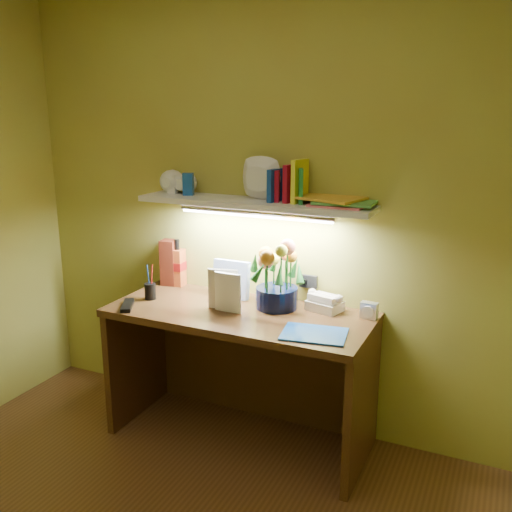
{
  "coord_description": "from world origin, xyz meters",
  "views": [
    {
      "loc": [
        1.27,
        -1.34,
        1.79
      ],
      "look_at": [
        0.03,
        1.35,
        1.02
      ],
      "focal_mm": 40.0,
      "sensor_mm": 36.0,
      "label": 1
    }
  ],
  "objects": [
    {
      "name": "desk_clock",
      "position": [
        0.65,
        1.38,
        0.79
      ],
      "size": [
        0.09,
        0.05,
        0.09
      ],
      "primitive_type": "cube",
      "rotation": [
        0.0,
        0.0,
        -0.09
      ],
      "color": "silver",
      "rests_on": "desk"
    },
    {
      "name": "desk_book_a",
      "position": [
        -0.17,
        1.18,
        0.86
      ],
      "size": [
        0.16,
        0.05,
        0.22
      ],
      "primitive_type": "imported",
      "rotation": [
        0.0,
        0.0,
        0.2
      ],
      "color": "beige",
      "rests_on": "desk"
    },
    {
      "name": "blue_folder",
      "position": [
        0.47,
        1.06,
        0.75
      ],
      "size": [
        0.33,
        0.27,
        0.01
      ],
      "primitive_type": "cube",
      "rotation": [
        0.0,
        0.0,
        0.16
      ],
      "color": "#1954B2",
      "rests_on": "desk"
    },
    {
      "name": "pen_cup",
      "position": [
        -0.54,
        1.17,
        0.83
      ],
      "size": [
        0.07,
        0.07,
        0.15
      ],
      "primitive_type": "cylinder",
      "rotation": [
        0.0,
        0.0,
        0.09
      ],
      "color": "black",
      "rests_on": "desk"
    },
    {
      "name": "tv_remote",
      "position": [
        -0.57,
        1.0,
        0.76
      ],
      "size": [
        0.14,
        0.19,
        0.02
      ],
      "primitive_type": "cube",
      "rotation": [
        0.0,
        0.0,
        0.52
      ],
      "color": "black",
      "rests_on": "desk"
    },
    {
      "name": "wall_shelf",
      "position": [
        -0.01,
        1.38,
        1.34
      ],
      "size": [
        1.3,
        0.32,
        0.25
      ],
      "color": "white",
      "rests_on": "ground"
    },
    {
      "name": "desk_book_b",
      "position": [
        -0.13,
        1.17,
        0.86
      ],
      "size": [
        0.16,
        0.02,
        0.21
      ],
      "primitive_type": "imported",
      "rotation": [
        0.0,
        0.0,
        -0.05
      ],
      "color": "white",
      "rests_on": "desk"
    },
    {
      "name": "desk",
      "position": [
        0.0,
        1.2,
        0.38
      ],
      "size": [
        1.4,
        0.6,
        0.75
      ],
      "primitive_type": "cube",
      "color": "#3C1C10",
      "rests_on": "ground"
    },
    {
      "name": "flower_bouquet",
      "position": [
        0.16,
        1.34,
        0.95
      ],
      "size": [
        0.32,
        0.32,
        0.39
      ],
      "primitive_type": null,
      "rotation": [
        0.0,
        0.0,
        0.34
      ],
      "color": "#050D35",
      "rests_on": "desk"
    },
    {
      "name": "whisky_box",
      "position": [
        -0.59,
        1.45,
        0.89
      ],
      "size": [
        0.1,
        0.1,
        0.28
      ],
      "primitive_type": "cube",
      "rotation": [
        0.0,
        0.0,
        0.18
      ],
      "color": "#521B0E",
      "rests_on": "desk"
    },
    {
      "name": "telephone",
      "position": [
        0.4,
        1.4,
        0.8
      ],
      "size": [
        0.2,
        0.17,
        0.1
      ],
      "primitive_type": null,
      "rotation": [
        0.0,
        0.0,
        -0.26
      ],
      "color": "white",
      "rests_on": "desk"
    },
    {
      "name": "whisky_bottle",
      "position": [
        -0.54,
        1.45,
        0.89
      ],
      "size": [
        0.08,
        0.08,
        0.28
      ],
      "primitive_type": null,
      "rotation": [
        0.0,
        0.0,
        0.06
      ],
      "color": "#C15022",
      "rests_on": "desk"
    },
    {
      "name": "art_card",
      "position": [
        -0.14,
        1.38,
        0.86
      ],
      "size": [
        0.21,
        0.04,
        0.21
      ],
      "primitive_type": null,
      "rotation": [
        0.0,
        0.0,
        -0.01
      ],
      "color": "white",
      "rests_on": "desk"
    }
  ]
}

